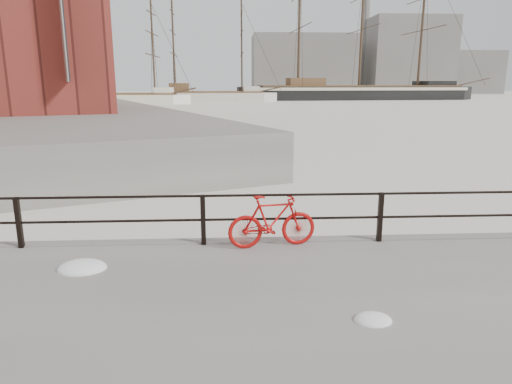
# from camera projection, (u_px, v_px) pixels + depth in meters

# --- Properties ---
(ground) EXTENTS (400.00, 400.00, 0.00)m
(ground) POSITION_uv_depth(u_px,v_px,m) (375.00, 255.00, 9.39)
(ground) COLOR white
(ground) RESTS_ON ground
(promenade) EXTENTS (36.00, 8.00, 0.35)m
(promenade) POSITION_uv_depth(u_px,v_px,m) (479.00, 363.00, 5.46)
(promenade) COLOR gray
(promenade) RESTS_ON ground
(far_quay) EXTENTS (78.44, 148.07, 1.80)m
(far_quay) POSITION_uv_depth(u_px,v_px,m) (12.00, 99.00, 77.03)
(far_quay) COLOR gray
(far_quay) RESTS_ON ground
(guardrail) EXTENTS (28.00, 0.10, 1.00)m
(guardrail) POSITION_uv_depth(u_px,v_px,m) (380.00, 217.00, 9.04)
(guardrail) COLOR black
(guardrail) RESTS_ON promenade
(bicycle) EXTENTS (1.73, 0.53, 1.03)m
(bicycle) POSITION_uv_depth(u_px,v_px,m) (272.00, 221.00, 8.72)
(bicycle) COLOR #B00D0B
(bicycle) RESTS_ON promenade
(barque_black) EXTENTS (59.94, 24.12, 33.21)m
(barque_black) POSITION_uv_depth(u_px,v_px,m) (358.00, 100.00, 97.93)
(barque_black) COLOR black
(barque_black) RESTS_ON ground
(schooner_mid) EXTENTS (27.92, 12.23, 20.04)m
(schooner_mid) POSITION_uv_depth(u_px,v_px,m) (209.00, 102.00, 86.77)
(schooner_mid) COLOR beige
(schooner_mid) RESTS_ON ground
(schooner_left) EXTENTS (24.75, 12.28, 18.40)m
(schooner_left) POSITION_uv_depth(u_px,v_px,m) (124.00, 104.00, 78.14)
(schooner_left) COLOR white
(schooner_left) RESTS_ON ground
(workboat_far) EXTENTS (10.33, 9.02, 7.00)m
(workboat_far) POSITION_uv_depth(u_px,v_px,m) (0.00, 114.00, 51.85)
(workboat_far) COLOR black
(workboat_far) RESTS_ON ground
(apartment_brick) EXTENTS (27.87, 22.90, 21.20)m
(apartment_brick) POSITION_uv_depth(u_px,v_px,m) (3.00, 43.00, 104.37)
(apartment_brick) COLOR brown
(apartment_brick) RESTS_ON far_quay
(industrial_west) EXTENTS (32.00, 18.00, 18.00)m
(industrial_west) POSITION_uv_depth(u_px,v_px,m) (303.00, 65.00, 144.31)
(industrial_west) COLOR gray
(industrial_west) RESTS_ON ground
(industrial_mid) EXTENTS (26.00, 20.00, 24.00)m
(industrial_mid) POSITION_uv_depth(u_px,v_px,m) (406.00, 57.00, 150.28)
(industrial_mid) COLOR gray
(industrial_mid) RESTS_ON ground
(industrial_east) EXTENTS (20.00, 16.00, 14.00)m
(industrial_east) POSITION_uv_depth(u_px,v_px,m) (465.00, 73.00, 157.50)
(industrial_east) COLOR gray
(industrial_east) RESTS_ON ground
(smokestack) EXTENTS (2.80, 2.80, 44.00)m
(smokestack) POSITION_uv_depth(u_px,v_px,m) (365.00, 26.00, 152.14)
(smokestack) COLOR gray
(smokestack) RESTS_ON ground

